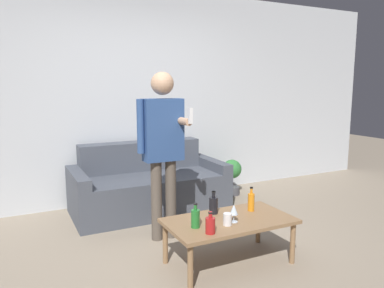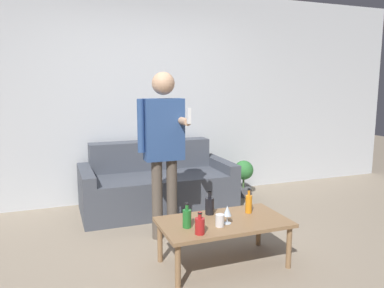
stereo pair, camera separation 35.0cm
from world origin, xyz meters
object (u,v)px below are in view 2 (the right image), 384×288
at_px(coffee_table, 224,225).
at_px(person_standing_front, 164,141).
at_px(bottle_orange, 200,225).
at_px(couch, 157,185).

bearing_deg(coffee_table, person_standing_front, 112.08).
bearing_deg(coffee_table, bottle_orange, -146.52).
xyz_separation_m(couch, bottle_orange, (-0.16, -1.81, 0.17)).
xyz_separation_m(couch, coffee_table, (0.13, -1.62, 0.06)).
height_order(couch, coffee_table, couch).
xyz_separation_m(coffee_table, person_standing_front, (-0.30, 0.73, 0.62)).
height_order(coffee_table, person_standing_front, person_standing_front).
bearing_deg(bottle_orange, couch, 85.07).
xyz_separation_m(bottle_orange, person_standing_front, (-0.01, 0.92, 0.51)).
relative_size(couch, person_standing_front, 1.11).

